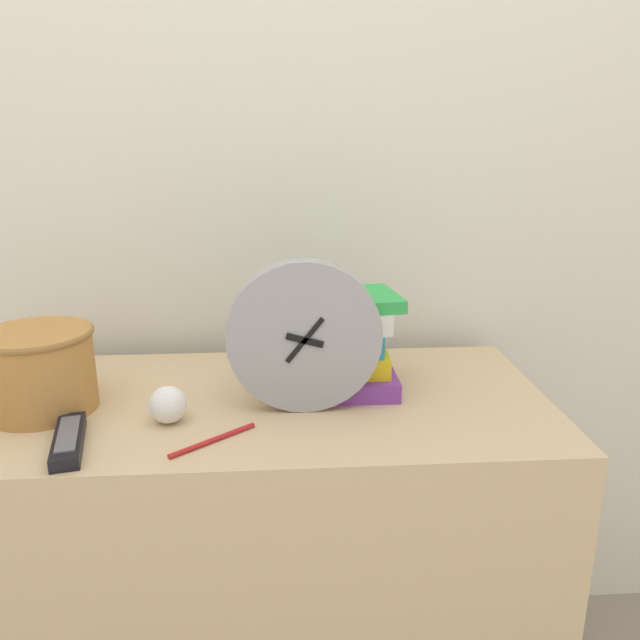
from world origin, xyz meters
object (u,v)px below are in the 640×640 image
at_px(tv_remote, 69,440).
at_px(basket, 39,368).
at_px(book_stack, 335,342).
at_px(pen, 213,440).
at_px(crumpled_paper_ball, 168,405).
at_px(desk_clock, 304,337).

bearing_deg(tv_remote, basket, 121.37).
bearing_deg(book_stack, pen, -134.41).
height_order(tv_remote, crumpled_paper_ball, crumpled_paper_ball).
height_order(desk_clock, tv_remote, desk_clock).
bearing_deg(pen, tv_remote, 179.35).
distance_m(basket, tv_remote, 0.18).
xyz_separation_m(desk_clock, basket, (-0.45, 0.03, -0.05)).
bearing_deg(basket, desk_clock, -3.92).
distance_m(desk_clock, pen, 0.22).
relative_size(basket, pen, 1.53).
bearing_deg(crumpled_paper_ball, pen, -44.29).
xyz_separation_m(crumpled_paper_ball, pen, (0.08, -0.08, -0.03)).
height_order(basket, tv_remote, basket).
relative_size(book_stack, tv_remote, 1.43).
xyz_separation_m(basket, tv_remote, (0.09, -0.14, -0.07)).
height_order(desk_clock, pen, desk_clock).
relative_size(book_stack, pen, 1.90).
relative_size(desk_clock, book_stack, 1.10).
distance_m(book_stack, pen, 0.31).
relative_size(desk_clock, crumpled_paper_ball, 4.22).
bearing_deg(pen, desk_clock, 37.48).
xyz_separation_m(book_stack, basket, (-0.51, -0.07, -0.01)).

